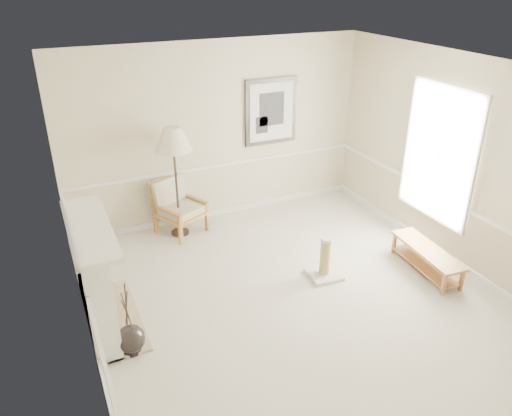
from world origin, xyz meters
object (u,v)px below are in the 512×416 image
(floor_vase, at_px, (131,340))
(bench, at_px, (427,256))
(scratching_post, at_px, (324,265))
(armchair, at_px, (176,204))
(floor_lamp, at_px, (173,142))

(floor_vase, bearing_deg, bench, -0.98)
(floor_vase, distance_m, scratching_post, 2.76)
(armchair, height_order, floor_lamp, floor_lamp)
(floor_lamp, distance_m, scratching_post, 2.82)
(armchair, height_order, bench, armchair)
(floor_vase, height_order, armchair, floor_vase)
(bench, relative_size, scratching_post, 2.09)
(bench, distance_m, scratching_post, 1.45)
(scratching_post, bearing_deg, armchair, 123.93)
(floor_vase, height_order, floor_lamp, floor_lamp)
(armchair, distance_m, scratching_post, 2.61)
(bench, bearing_deg, scratching_post, 161.24)
(floor_vase, bearing_deg, armchair, 63.19)
(floor_lamp, relative_size, bench, 1.39)
(floor_vase, distance_m, armchair, 2.87)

